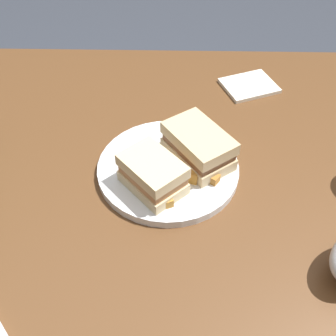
{
  "coord_description": "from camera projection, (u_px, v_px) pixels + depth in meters",
  "views": [
    {
      "loc": [
        0.01,
        -0.45,
        1.26
      ],
      "look_at": [
        0.0,
        0.02,
        0.78
      ],
      "focal_mm": 43.56,
      "sensor_mm": 36.0,
      "label": 1
    }
  ],
  "objects": [
    {
      "name": "potato_wedge_left_edge",
      "position": [
        208.0,
        176.0,
        0.68
      ],
      "size": [
        0.04,
        0.03,
        0.01
      ],
      "primitive_type": "cube",
      "rotation": [
        0.0,
        0.0,
        5.67
      ],
      "color": "#AD702D",
      "rests_on": "plate"
    },
    {
      "name": "sandwich_half_right",
      "position": [
        198.0,
        146.0,
        0.7
      ],
      "size": [
        0.13,
        0.14,
        0.06
      ],
      "color": "#CCB284",
      "rests_on": "plate"
    },
    {
      "name": "potato_wedge_right_edge",
      "position": [
        187.0,
        171.0,
        0.68
      ],
      "size": [
        0.05,
        0.04,
        0.02
      ],
      "primitive_type": "cube",
      "rotation": [
        0.0,
        0.0,
        2.64
      ],
      "color": "#AD702D",
      "rests_on": "plate"
    },
    {
      "name": "sandwich_half_left",
      "position": [
        153.0,
        174.0,
        0.65
      ],
      "size": [
        0.12,
        0.12,
        0.06
      ],
      "color": "beige",
      "rests_on": "plate"
    },
    {
      "name": "dining_table",
      "position": [
        168.0,
        295.0,
        0.95
      ],
      "size": [
        1.23,
        0.92,
        0.75
      ],
      "primitive_type": "cube",
      "color": "brown",
      "rests_on": "ground"
    },
    {
      "name": "plate",
      "position": [
        168.0,
        169.0,
        0.71
      ],
      "size": [
        0.25,
        0.25,
        0.02
      ],
      "primitive_type": "cylinder",
      "color": "white",
      "rests_on": "dining_table"
    },
    {
      "name": "potato_wedge_back",
      "position": [
        185.0,
        174.0,
        0.68
      ],
      "size": [
        0.05,
        0.03,
        0.02
      ],
      "primitive_type": "cube",
      "rotation": [
        0.0,
        0.0,
        2.84
      ],
      "color": "#B77F33",
      "rests_on": "plate"
    },
    {
      "name": "napkin",
      "position": [
        249.0,
        86.0,
        0.89
      ],
      "size": [
        0.14,
        0.12,
        0.01
      ],
      "primitive_type": "cube",
      "rotation": [
        0.0,
        0.0,
        0.38
      ],
      "color": "silver",
      "rests_on": "dining_table"
    },
    {
      "name": "potato_wedge_front",
      "position": [
        163.0,
        195.0,
        0.65
      ],
      "size": [
        0.04,
        0.05,
        0.02
      ],
      "primitive_type": "cube",
      "rotation": [
        0.0,
        0.0,
        1.97
      ],
      "color": "#B77F33",
      "rests_on": "plate"
    },
    {
      "name": "potato_wedge_stray",
      "position": [
        171.0,
        176.0,
        0.67
      ],
      "size": [
        0.06,
        0.04,
        0.02
      ],
      "primitive_type": "cube",
      "rotation": [
        0.0,
        0.0,
        0.34
      ],
      "color": "#B77F33",
      "rests_on": "plate"
    },
    {
      "name": "potato_wedge_middle",
      "position": [
        167.0,
        178.0,
        0.67
      ],
      "size": [
        0.05,
        0.02,
        0.01
      ],
      "primitive_type": "cube",
      "rotation": [
        0.0,
        0.0,
        0.03
      ],
      "color": "gold",
      "rests_on": "plate"
    }
  ]
}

